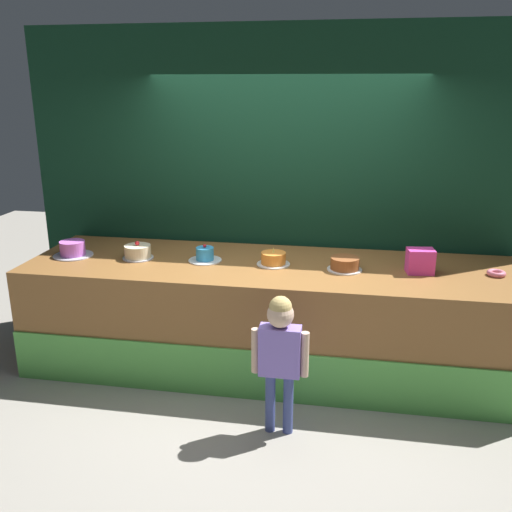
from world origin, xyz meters
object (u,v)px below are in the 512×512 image
pink_box (420,261)px  cake_right (273,259)px  cake_left (138,252)px  cake_far_right (345,264)px  cake_far_left (73,249)px  cake_center (205,255)px  donut (496,273)px  child_figure (280,347)px

pink_box → cake_right: bearing=179.6°
cake_left → cake_right: cake_left is taller
cake_right → cake_far_right: 0.60m
cake_far_left → cake_center: size_ratio=1.21×
donut → cake_far_right: cake_far_right is taller
cake_right → donut: bearing=0.8°
cake_right → cake_far_right: cake_right is taller
donut → cake_center: 2.40m
cake_center → cake_far_right: bearing=-2.1°
cake_far_left → pink_box: bearing=0.9°
child_figure → cake_far_left: bearing=155.1°
cake_center → donut: bearing=0.5°
cake_far_right → cake_right: bearing=176.0°
cake_far_left → cake_far_right: (2.40, 0.02, -0.01)m
cake_left → cake_center: bearing=3.0°
cake_center → cake_far_right: (1.20, -0.04, 0.00)m
cake_far_left → cake_center: bearing=2.9°
pink_box → cake_left: pink_box is taller
cake_far_right → pink_box: bearing=3.1°
pink_box → cake_left: size_ratio=0.78×
child_figure → cake_far_right: size_ratio=3.65×
child_figure → donut: size_ratio=7.18×
child_figure → donut: (1.61, 1.01, 0.29)m
donut → cake_far_left: (-3.60, -0.08, 0.04)m
cake_far_left → cake_right: (1.80, 0.06, -0.01)m
child_figure → cake_left: 1.72m
cake_center → cake_right: cake_right is taller
cake_center → cake_left: bearing=-177.0°
pink_box → cake_left: bearing=-179.5°
cake_right → cake_far_right: size_ratio=0.98×
cake_far_left → cake_left: bearing=2.8°
pink_box → donut: (0.60, 0.03, -0.08)m
pink_box → cake_left: 2.40m
cake_left → cake_far_right: 1.80m
cake_left → cake_right: bearing=1.4°
cake_left → child_figure: bearing=-34.4°
child_figure → pink_box: size_ratio=4.98×
child_figure → cake_right: cake_right is taller
child_figure → pink_box: pink_box is taller
pink_box → cake_far_left: pink_box is taller
child_figure → cake_far_right: 1.07m
cake_center → cake_right: (0.60, -0.00, -0.00)m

